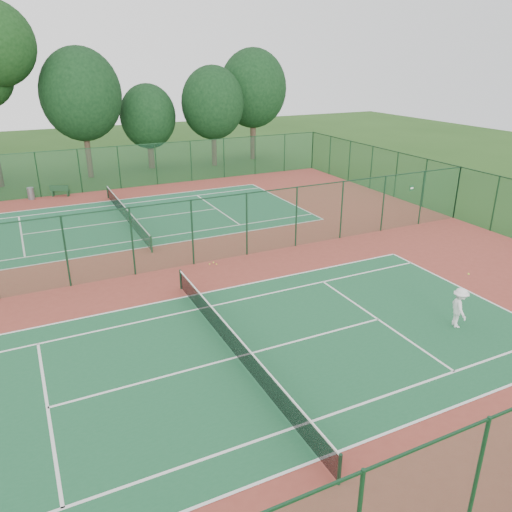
# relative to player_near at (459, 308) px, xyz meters

# --- Properties ---
(ground) EXTENTS (120.00, 120.00, 0.00)m
(ground) POSITION_rel_player_near_xyz_m (-8.88, 10.83, -0.86)
(ground) COLOR #234916
(ground) RESTS_ON ground
(red_pad) EXTENTS (40.00, 36.00, 0.01)m
(red_pad) POSITION_rel_player_near_xyz_m (-8.88, 10.83, -0.85)
(red_pad) COLOR maroon
(red_pad) RESTS_ON ground
(court_near) EXTENTS (23.77, 10.97, 0.01)m
(court_near) POSITION_rel_player_near_xyz_m (-8.88, 1.83, -0.84)
(court_near) COLOR #1C5A35
(court_near) RESTS_ON red_pad
(court_far) EXTENTS (23.77, 10.97, 0.01)m
(court_far) POSITION_rel_player_near_xyz_m (-8.88, 19.83, -0.84)
(court_far) COLOR #1D5E3B
(court_far) RESTS_ON red_pad
(fence_north) EXTENTS (40.00, 0.09, 3.50)m
(fence_north) POSITION_rel_player_near_xyz_m (-8.88, 28.83, 0.90)
(fence_north) COLOR #17452D
(fence_north) RESTS_ON ground
(fence_south) EXTENTS (40.00, 0.09, 3.50)m
(fence_south) POSITION_rel_player_near_xyz_m (-8.88, -7.17, 0.90)
(fence_south) COLOR #17452C
(fence_south) RESTS_ON ground
(fence_east) EXTENTS (0.09, 36.00, 3.50)m
(fence_east) POSITION_rel_player_near_xyz_m (11.12, 10.83, 0.90)
(fence_east) COLOR #17472D
(fence_east) RESTS_ON ground
(fence_divider) EXTENTS (40.00, 0.09, 3.50)m
(fence_divider) POSITION_rel_player_near_xyz_m (-8.88, 10.83, 0.90)
(fence_divider) COLOR #174725
(fence_divider) RESTS_ON ground
(tennis_net_near) EXTENTS (0.10, 12.90, 0.97)m
(tennis_net_near) POSITION_rel_player_near_xyz_m (-8.88, 1.83, -0.31)
(tennis_net_near) COLOR #13341F
(tennis_net_near) RESTS_ON ground
(tennis_net_far) EXTENTS (0.10, 12.90, 0.97)m
(tennis_net_far) POSITION_rel_player_near_xyz_m (-8.88, 19.83, -0.31)
(tennis_net_far) COLOR #153B22
(tennis_net_far) RESTS_ON ground
(player_near) EXTENTS (1.01, 1.24, 1.67)m
(player_near) POSITION_rel_player_near_xyz_m (0.00, 0.00, 0.00)
(player_near) COLOR white
(player_near) RESTS_ON court_near
(trash_bin) EXTENTS (0.58, 0.58, 0.91)m
(trash_bin) POSITION_rel_player_near_xyz_m (-14.20, 28.43, -0.39)
(trash_bin) COLOR slate
(trash_bin) RESTS_ON red_pad
(bench) EXTENTS (1.50, 1.00, 0.90)m
(bench) POSITION_rel_player_near_xyz_m (-12.11, 28.37, -0.38)
(bench) COLOR #13381C
(bench) RESTS_ON red_pad
(stray_ball_a) EXTENTS (0.07, 0.07, 0.07)m
(stray_ball_a) POSITION_rel_player_near_xyz_m (-6.64, 10.37, -0.81)
(stray_ball_a) COLOR #D5F037
(stray_ball_a) RESTS_ON red_pad
(stray_ball_b) EXTENTS (0.07, 0.07, 0.07)m
(stray_ball_b) POSITION_rel_player_near_xyz_m (-6.32, 10.20, -0.81)
(stray_ball_b) COLOR yellow
(stray_ball_b) RESTS_ON red_pad
(stray_ball_c) EXTENTS (0.07, 0.07, 0.07)m
(stray_ball_c) POSITION_rel_player_near_xyz_m (-6.37, 10.49, -0.81)
(stray_ball_c) COLOR #D8ED37
(stray_ball_c) RESTS_ON red_pad
(evergreen_row) EXTENTS (39.00, 5.00, 12.00)m
(evergreen_row) POSITION_rel_player_near_xyz_m (-8.38, 35.08, -0.86)
(evergreen_row) COLOR black
(evergreen_row) RESTS_ON ground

